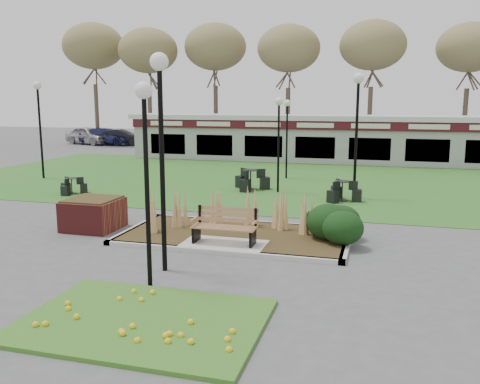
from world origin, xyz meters
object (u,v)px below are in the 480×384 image
(lamp_post_mid_left, at_px, (279,124))
(bistro_set_b, at_px, (250,183))
(lamp_post_near_left, at_px, (161,115))
(bistro_set_a, at_px, (72,188))
(brick_planter, at_px, (93,214))
(food_pavilion, at_px, (318,138))
(lamp_post_near_right, at_px, (145,140))
(lamp_post_mid_right, at_px, (287,121))
(lamp_post_far_right, at_px, (357,108))
(bistro_set_d, at_px, (342,194))
(park_bench, at_px, (225,225))
(lamp_post_far_left, at_px, (39,108))
(car_silver, at_px, (89,135))
(car_blue, at_px, (107,136))
(car_black, at_px, (121,137))

(lamp_post_mid_left, relative_size, bistro_set_b, 2.44)
(lamp_post_near_left, height_order, bistro_set_a, lamp_post_near_left)
(brick_planter, xyz_separation_m, food_pavilion, (4.40, 18.96, 1.00))
(lamp_post_near_right, height_order, bistro_set_a, lamp_post_near_right)
(lamp_post_mid_right, xyz_separation_m, lamp_post_far_right, (3.52, -4.35, 0.73))
(lamp_post_mid_right, bearing_deg, lamp_post_far_right, -50.97)
(brick_planter, relative_size, lamp_post_near_right, 0.36)
(bistro_set_d, bearing_deg, brick_planter, -137.29)
(park_bench, bearing_deg, bistro_set_d, 70.65)
(lamp_post_far_right, bearing_deg, lamp_post_mid_right, 129.03)
(lamp_post_near_left, xyz_separation_m, lamp_post_far_left, (-11.43, 11.06, -0.10))
(bistro_set_b, bearing_deg, car_silver, 136.63)
(lamp_post_near_left, bearing_deg, lamp_post_far_right, 69.61)
(brick_planter, distance_m, lamp_post_far_left, 11.67)
(bistro_set_a, relative_size, car_silver, 0.26)
(lamp_post_far_left, height_order, car_blue, lamp_post_far_left)
(food_pavilion, xyz_separation_m, car_black, (-17.63, 7.04, -0.81))
(brick_planter, bearing_deg, lamp_post_far_left, 133.76)
(bistro_set_d, xyz_separation_m, car_blue, (-21.52, 19.63, 0.44))
(car_silver, bearing_deg, lamp_post_far_right, -110.70)
(lamp_post_far_left, bearing_deg, car_black, 106.91)
(lamp_post_far_right, distance_m, bistro_set_d, 3.36)
(lamp_post_far_left, relative_size, car_blue, 0.95)
(car_black, bearing_deg, bistro_set_d, -143.59)
(brick_planter, bearing_deg, food_pavilion, 76.94)
(lamp_post_mid_left, relative_size, bistro_set_a, 3.23)
(lamp_post_far_right, bearing_deg, bistro_set_b, 169.98)
(brick_planter, distance_m, car_silver, 30.72)
(bistro_set_a, bearing_deg, bistro_set_b, 22.94)
(bistro_set_d, bearing_deg, park_bench, -109.35)
(lamp_post_mid_right, height_order, bistro_set_d, lamp_post_mid_right)
(bistro_set_a, xyz_separation_m, bistro_set_b, (6.91, 2.92, 0.07))
(brick_planter, bearing_deg, lamp_post_mid_left, 61.16)
(park_bench, xyz_separation_m, bistro_set_a, (-8.43, 5.64, -0.35))
(brick_planter, xyz_separation_m, lamp_post_mid_left, (4.15, 7.53, 2.41))
(food_pavilion, relative_size, lamp_post_near_left, 5.06)
(lamp_post_far_right, bearing_deg, park_bench, -110.53)
(lamp_post_mid_left, relative_size, car_black, 0.97)
(lamp_post_mid_right, bearing_deg, park_bench, -87.13)
(brick_planter, height_order, lamp_post_near_left, lamp_post_near_left)
(car_black, relative_size, car_blue, 0.82)
(lamp_post_near_right, distance_m, lamp_post_mid_left, 11.51)
(bistro_set_b, xyz_separation_m, car_silver, (-19.25, 18.18, 0.48))
(food_pavilion, relative_size, car_blue, 4.96)
(bistro_set_a, bearing_deg, food_pavilion, 59.08)
(food_pavilion, relative_size, car_silver, 5.32)
(lamp_post_mid_right, relative_size, car_silver, 0.83)
(lamp_post_near_right, bearing_deg, bistro_set_b, 94.23)
(food_pavilion, height_order, car_silver, food_pavilion)
(food_pavilion, bearing_deg, bistro_set_b, -97.75)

